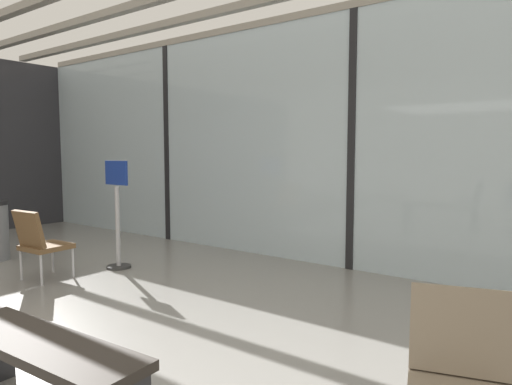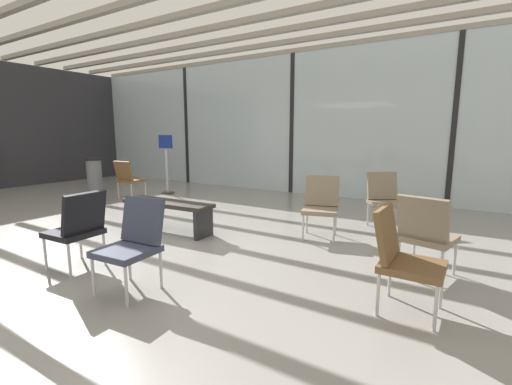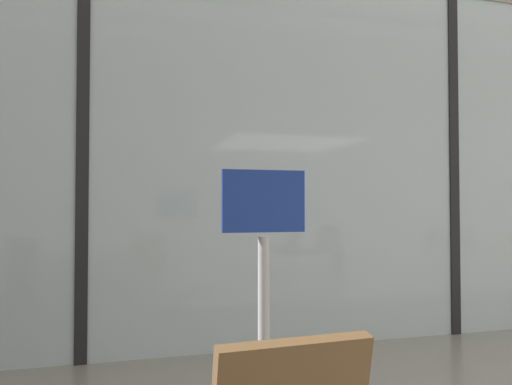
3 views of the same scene
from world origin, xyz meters
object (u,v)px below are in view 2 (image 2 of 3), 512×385
Objects in this scene: lounge_chair_3 at (385,197)px; parked_airplane at (312,115)px; info_sign at (166,166)px; lounge_chair_0 at (426,231)px; lounge_chair_5 at (402,254)px; lounge_chair_1 at (78,225)px; lounge_chair_2 at (128,177)px; waiting_bench at (168,208)px; lounge_chair_6 at (133,239)px; trash_bin at (94,175)px; lounge_chair_4 at (321,203)px.

parked_airplane is at bearing 84.26° from lounge_chair_3.
info_sign is at bearing 139.01° from lounge_chair_3.
lounge_chair_0 is 0.85m from lounge_chair_5.
lounge_chair_0 is at bearing 115.00° from lounge_chair_1.
lounge_chair_0 is 0.60× the size of info_sign.
waiting_bench is at bearing 148.26° from lounge_chair_2.
waiting_bench is (-3.51, -0.18, -0.13)m from lounge_chair_0.
lounge_chair_1 is 1.60m from waiting_bench.
lounge_chair_6 reaches higher than waiting_bench.
lounge_chair_4 is at bearing -5.79° from trash_bin.
info_sign reaches higher than lounge_chair_4.
waiting_bench is (1.73, -9.48, -1.84)m from parked_airplane.
lounge_chair_6 is (4.00, -3.06, 0.00)m from lounge_chair_2.
lounge_chair_4 is 0.60× the size of info_sign.
lounge_chair_2 and lounge_chair_3 have the same top height.
lounge_chair_0 is 1.01× the size of trash_bin.
lounge_chair_2 is 6.58m from lounge_chair_5.
lounge_chair_1 is 4.33m from lounge_chair_3.
lounge_chair_1 is 1.00× the size of lounge_chair_5.
lounge_chair_1 is 1.00× the size of lounge_chair_3.
lounge_chair_4 reaches higher than trash_bin.
lounge_chair_0 is 1.00× the size of lounge_chair_4.
lounge_chair_5 is 0.60× the size of info_sign.
lounge_chair_2 is 5.54m from lounge_chair_3.
lounge_chair_1 is (2.02, -11.05, -1.70)m from parked_airplane.
trash_bin is at bearing -128.42° from lounge_chair_1.
lounge_chair_4 is at bearing 170.53° from lounge_chair_2.
lounge_chair_3 is (4.44, -7.46, -1.70)m from parked_airplane.
lounge_chair_3 and lounge_chair_4 have the same top height.
info_sign is (-2.55, 2.43, 0.32)m from waiting_bench.
lounge_chair_3 is at bearing 40.25° from lounge_chair_4.
lounge_chair_5 is (0.70, -2.68, 0.00)m from lounge_chair_3.
lounge_chair_1 is at bearing 41.74° from lounge_chair_0.
info_sign reaches higher than lounge_chair_6.
lounge_chair_5 and lounge_chair_6 have the same top height.
info_sign is (-6.06, 2.25, 0.18)m from lounge_chair_0.
lounge_chair_2 reaches higher than waiting_bench.
lounge_chair_5 is (1.37, -1.67, 0.00)m from lounge_chair_4.
waiting_bench is at bearing -79.67° from parked_airplane.
lounge_chair_4 reaches higher than waiting_bench.
lounge_chair_2 is 1.00× the size of lounge_chair_6.
lounge_chair_0 is 1.00× the size of lounge_chair_6.
lounge_chair_0 is at bearing 164.52° from lounge_chair_2.
trash_bin is at bearing 145.41° from lounge_chair_6.
lounge_chair_2 is (-6.31, 1.30, 0.00)m from lounge_chair_0.
waiting_bench is (-1.20, 1.58, -0.13)m from lounge_chair_6.
waiting_bench is (-2.72, -2.02, -0.13)m from lounge_chair_3.
lounge_chair_3 is 3.90m from lounge_chair_6.
info_sign is at bearing 63.55° from lounge_chair_5.
lounge_chair_3 is 5.29m from info_sign.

